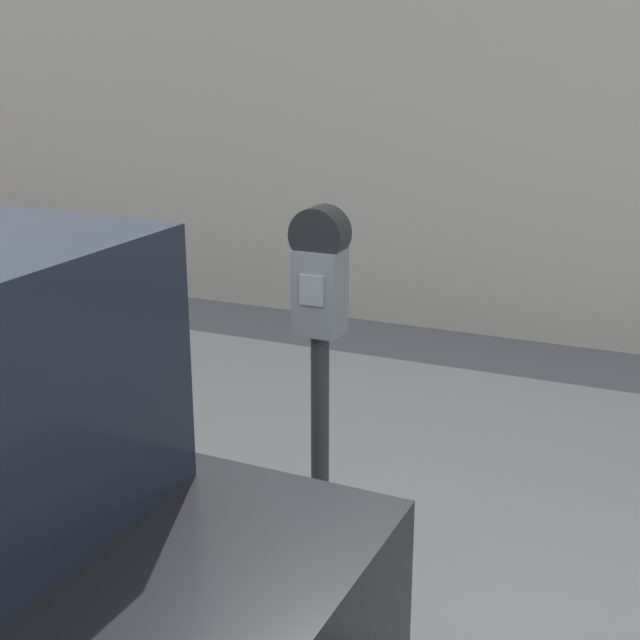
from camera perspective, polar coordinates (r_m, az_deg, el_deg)
name	(u,v)px	position (r m, az deg, el deg)	size (l,w,h in m)	color
sidewalk	(347,465)	(4.58, 1.73, -9.28)	(24.00, 2.80, 0.14)	#9E9B96
parking_meter	(320,323)	(3.26, 0.00, -0.19)	(0.20, 0.15, 1.44)	#2D2D30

